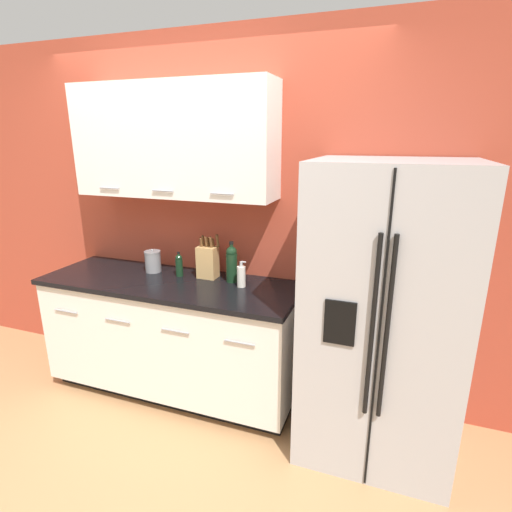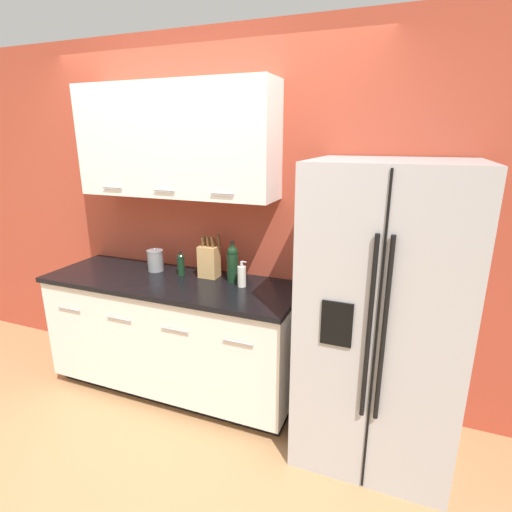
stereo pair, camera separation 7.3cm
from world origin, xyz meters
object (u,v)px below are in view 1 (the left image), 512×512
wine_bottle (232,263)px  soap_dispenser (241,276)px  refrigerator (382,315)px  steel_canister (153,261)px  oil_bottle (179,265)px  knife_block (208,261)px

wine_bottle → soap_dispenser: 0.14m
refrigerator → wine_bottle: refrigerator is taller
wine_bottle → soap_dispenser: size_ratio=1.59×
refrigerator → soap_dispenser: refrigerator is taller
refrigerator → steel_canister: (-1.69, 0.19, 0.09)m
oil_bottle → steel_canister: 0.24m
refrigerator → knife_block: size_ratio=5.44×
oil_bottle → steel_canister: oil_bottle is taller
refrigerator → oil_bottle: refrigerator is taller
steel_canister → soap_dispenser: bearing=-5.3°
soap_dispenser → oil_bottle: bearing=174.3°
wine_bottle → steel_canister: 0.65m
refrigerator → soap_dispenser: size_ratio=9.62×
knife_block → wine_bottle: knife_block is taller
wine_bottle → steel_canister: bearing=-179.7°
soap_dispenser → steel_canister: (-0.75, 0.07, 0.01)m
oil_bottle → steel_canister: bearing=175.6°
knife_block → soap_dispenser: knife_block is taller
refrigerator → knife_block: 1.26m
soap_dispenser → steel_canister: soap_dispenser is taller
refrigerator → oil_bottle: (-1.45, 0.17, 0.10)m
knife_block → wine_bottle: size_ratio=1.11×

